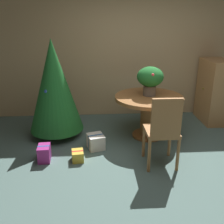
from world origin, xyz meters
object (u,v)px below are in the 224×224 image
(wooden_chair_near, at_px, (163,129))
(wooden_cabinet, at_px, (215,91))
(gift_box_purple, at_px, (44,153))
(round_dining_table, at_px, (148,107))
(gift_box_gold, at_px, (78,156))
(holiday_tree, at_px, (54,86))
(flower_vase, at_px, (150,78))
(gift_box_cream, at_px, (96,142))

(wooden_chair_near, height_order, wooden_cabinet, wooden_cabinet)
(wooden_chair_near, bearing_deg, gift_box_purple, 170.94)
(round_dining_table, relative_size, gift_box_gold, 5.18)
(wooden_chair_near, xyz_separation_m, holiday_tree, (-1.58, 1.12, 0.32))
(flower_vase, height_order, gift_box_purple, flower_vase)
(holiday_tree, distance_m, gift_box_cream, 1.16)
(round_dining_table, height_order, wooden_cabinet, wooden_cabinet)
(round_dining_table, height_order, wooden_chair_near, wooden_chair_near)
(wooden_chair_near, relative_size, wooden_cabinet, 0.85)
(round_dining_table, xyz_separation_m, gift_box_purple, (-1.66, -0.72, -0.42))
(flower_vase, relative_size, gift_box_purple, 1.92)
(gift_box_gold, height_order, wooden_cabinet, wooden_cabinet)
(flower_vase, xyz_separation_m, gift_box_cream, (-0.92, -0.44, -0.91))
(gift_box_cream, bearing_deg, wooden_cabinet, 23.96)
(round_dining_table, xyz_separation_m, gift_box_cream, (-0.91, -0.39, -0.42))
(gift_box_gold, bearing_deg, wooden_cabinet, 28.27)
(wooden_chair_near, distance_m, wooden_cabinet, 2.17)
(round_dining_table, relative_size, wooden_chair_near, 1.11)
(flower_vase, bearing_deg, gift_box_gold, -145.81)
(wooden_chair_near, bearing_deg, round_dining_table, 90.00)
(wooden_chair_near, relative_size, holiday_tree, 0.62)
(flower_vase, height_order, wooden_cabinet, wooden_cabinet)
(round_dining_table, relative_size, flower_vase, 2.37)
(wooden_chair_near, height_order, gift_box_purple, wooden_chair_near)
(wooden_cabinet, bearing_deg, round_dining_table, -155.76)
(flower_vase, height_order, gift_box_cream, flower_vase)
(holiday_tree, relative_size, gift_box_purple, 6.61)
(round_dining_table, relative_size, gift_box_purple, 4.55)
(round_dining_table, distance_m, flower_vase, 0.50)
(gift_box_gold, distance_m, gift_box_cream, 0.45)
(round_dining_table, height_order, gift_box_gold, round_dining_table)
(gift_box_purple, height_order, wooden_cabinet, wooden_cabinet)
(gift_box_purple, bearing_deg, round_dining_table, 23.61)
(gift_box_gold, relative_size, wooden_cabinet, 0.18)
(gift_box_cream, relative_size, wooden_cabinet, 0.26)
(flower_vase, bearing_deg, wooden_cabinet, 22.75)
(wooden_chair_near, xyz_separation_m, gift_box_cream, (-0.91, 0.60, -0.47))
(holiday_tree, relative_size, wooden_cabinet, 1.37)
(flower_vase, height_order, gift_box_gold, flower_vase)
(round_dining_table, distance_m, wooden_chair_near, 0.99)
(round_dining_table, bearing_deg, gift_box_cream, -156.50)
(wooden_chair_near, bearing_deg, gift_box_gold, 168.76)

